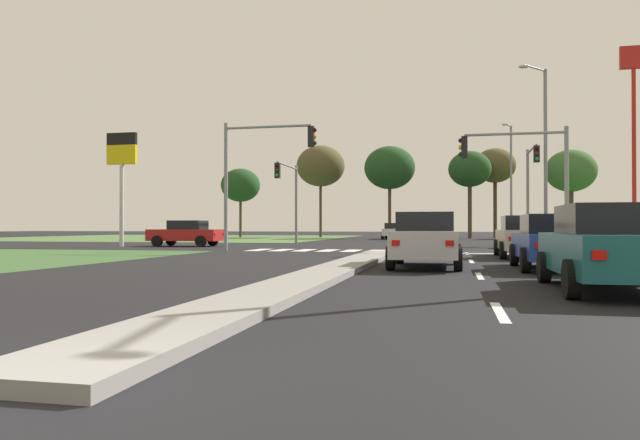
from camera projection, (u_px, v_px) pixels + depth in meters
ground_plane at (399, 247)px, 33.29m from camera, size 200.00×200.00×0.00m
grass_verge_far_left at (174, 238)px, 62.69m from camera, size 35.00×35.00×0.01m
median_island_near at (332, 271)px, 14.74m from camera, size 1.20×22.00×0.14m
median_island_far at (421, 238)px, 57.71m from camera, size 1.20×36.00×0.14m
lane_dash_near at (500, 312)px, 8.10m from camera, size 0.14×2.00×0.01m
lane_dash_second at (479, 276)px, 13.96m from camera, size 0.14×2.00×0.01m
lane_dash_third at (471, 261)px, 19.82m from camera, size 0.14×2.00×0.01m
lane_dash_fourth at (467, 253)px, 25.69m from camera, size 0.14×2.00×0.01m
edge_line_right at (623, 275)px, 14.24m from camera, size 0.14×24.00×0.01m
stop_bar_near at (474, 253)px, 25.64m from camera, size 6.40×0.50×0.01m
crosswalk_bar_near at (259, 250)px, 29.58m from camera, size 0.70×2.80×0.01m
crosswalk_bar_second at (282, 250)px, 29.34m from camera, size 0.70×2.80×0.01m
crosswalk_bar_third at (305, 250)px, 29.09m from camera, size 0.70×2.80×0.01m
crosswalk_bar_fourth at (328, 250)px, 28.85m from camera, size 0.70×2.80×0.01m
crosswalk_bar_fifth at (351, 251)px, 28.60m from camera, size 0.70×2.80×0.01m
crosswalk_bar_sixth at (375, 251)px, 28.35m from camera, size 0.70×2.80×0.01m
crosswalk_bar_seventh at (400, 251)px, 28.11m from camera, size 0.70×2.80×0.01m
car_silver_near at (426, 239)px, 17.09m from camera, size 1.96×4.59×1.55m
car_red_second at (186, 233)px, 35.23m from camera, size 4.25×2.00×1.51m
car_beige_third at (524, 236)px, 22.35m from camera, size 1.98×4.62×1.55m
car_white_fourth at (394, 231)px, 55.40m from camera, size 2.03×4.51×1.48m
car_navy_sixth at (548, 234)px, 31.84m from camera, size 4.51×2.08×1.51m
car_blue_seventh at (556, 241)px, 16.15m from camera, size 2.08×4.48×1.48m
car_teal_eighth at (611, 247)px, 10.73m from camera, size 2.07×4.61×1.55m
traffic_signal_near_right at (525, 167)px, 25.61m from camera, size 4.53×0.32×5.38m
traffic_signal_near_left at (257, 163)px, 28.19m from camera, size 4.51×0.32×6.07m
traffic_signal_far_right at (531, 178)px, 36.67m from camera, size 0.32×4.44×6.06m
traffic_signal_far_left at (289, 187)px, 39.63m from camera, size 0.32×4.92×5.38m
street_lamp_second at (544, 148)px, 33.87m from camera, size 1.73×1.90×10.07m
street_lamp_third at (511, 176)px, 53.47m from camera, size 1.06×2.24×10.17m
pedestrian_at_median at (411, 225)px, 46.08m from camera, size 0.34×0.34×1.84m
fastfood_pole_sign at (634, 102)px, 42.06m from camera, size 1.80×0.40×13.81m
fuel_price_totem at (122, 163)px, 34.30m from camera, size 1.80×0.24×6.51m
treeline_near at (241, 185)px, 65.72m from camera, size 4.28×4.28×7.50m
treeline_second at (321, 166)px, 64.36m from camera, size 5.17×5.17×9.84m
treeline_third at (390, 168)px, 60.60m from camera, size 5.10×5.10×9.26m
treeline_fourth at (495, 166)px, 60.97m from camera, size 4.12×4.12×9.11m
treeline_fifth at (470, 170)px, 57.93m from camera, size 4.07×4.07×8.44m
treeline_sixth at (571, 171)px, 58.41m from camera, size 4.84×4.84×8.64m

